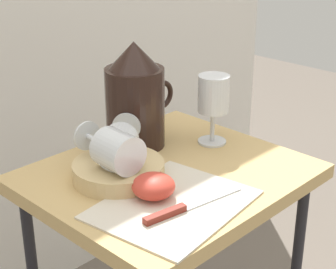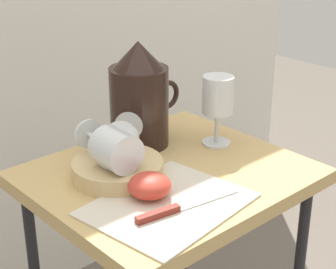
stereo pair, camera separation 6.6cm
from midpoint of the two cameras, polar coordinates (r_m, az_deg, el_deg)
table at (r=1.16m, az=1.64°, el=-7.08°), size 0.53×0.45×0.69m
linen_napkin at (r=1.00m, az=1.90°, el=-7.20°), size 0.30×0.25×0.00m
basket_tray at (r=1.10m, az=-3.44°, el=-3.60°), size 0.18×0.18×0.03m
pitcher at (r=1.21m, az=-1.38°, el=3.14°), size 0.18×0.13×0.23m
wine_glass_upright at (r=1.22m, az=6.68°, el=3.62°), size 0.07×0.07×0.16m
wine_glass_tipped_near at (r=1.05m, az=-3.68°, el=-1.52°), size 0.08×0.14×0.08m
wine_glass_tipped_far at (r=1.07m, az=-3.41°, el=-1.03°), size 0.15×0.14×0.07m
apple_half_left at (r=1.02m, az=-0.04°, el=-5.28°), size 0.08×0.08×0.04m
knife at (r=0.98m, az=2.54°, el=-7.71°), size 0.21×0.05×0.01m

